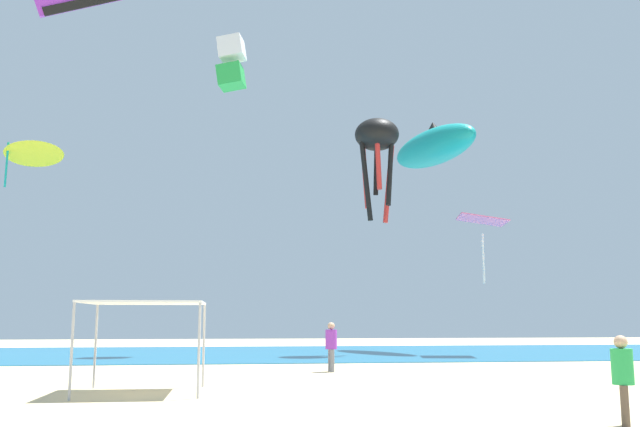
% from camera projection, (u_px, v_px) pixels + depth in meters
% --- Properties ---
extents(ground, '(110.00, 110.00, 0.10)m').
position_uv_depth(ground, '(352.00, 410.00, 15.52)').
color(ground, '#D1BA8C').
extents(ocean_strip, '(110.00, 19.36, 0.03)m').
position_uv_depth(ocean_strip, '(278.00, 353.00, 40.14)').
color(ocean_strip, '#1E6B93').
rests_on(ocean_strip, ground).
extents(canopy_tent, '(3.23, 3.13, 2.49)m').
position_uv_depth(canopy_tent, '(145.00, 306.00, 18.96)').
color(canopy_tent, '#B2B2B7').
rests_on(canopy_tent, ground).
extents(person_near_tent, '(0.40, 0.41, 1.70)m').
position_uv_depth(person_near_tent, '(623.00, 373.00, 12.95)').
color(person_near_tent, brown).
rests_on(person_near_tent, ground).
extents(person_leftmost, '(0.45, 0.50, 1.88)m').
position_uv_depth(person_leftmost, '(331.00, 343.00, 26.23)').
color(person_leftmost, slate).
rests_on(person_leftmost, ground).
extents(kite_box_white, '(1.92, 1.78, 3.26)m').
position_uv_depth(kite_box_white, '(231.00, 63.00, 41.22)').
color(kite_box_white, white).
extents(kite_octopus_black, '(2.94, 2.94, 6.18)m').
position_uv_depth(kite_octopus_black, '(377.00, 140.00, 40.13)').
color(kite_octopus_black, black).
extents(kite_diamond_pink, '(3.14, 3.16, 3.87)m').
position_uv_depth(kite_diamond_pink, '(482.00, 223.00, 38.54)').
color(kite_diamond_pink, pink).
extents(kite_delta_yellow, '(3.96, 3.98, 2.81)m').
position_uv_depth(kite_delta_yellow, '(34.00, 150.00, 36.42)').
color(kite_delta_yellow, yellow).
extents(kite_inflatable_teal, '(5.20, 8.62, 3.14)m').
position_uv_depth(kite_inflatable_teal, '(434.00, 147.00, 44.75)').
color(kite_inflatable_teal, teal).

